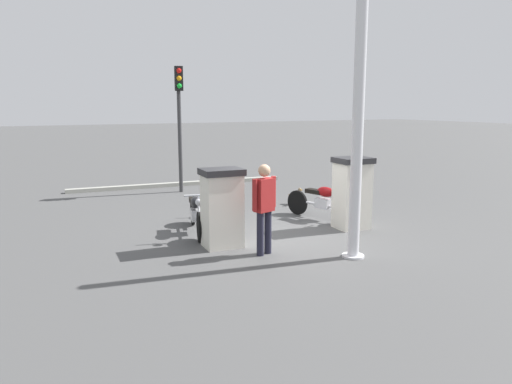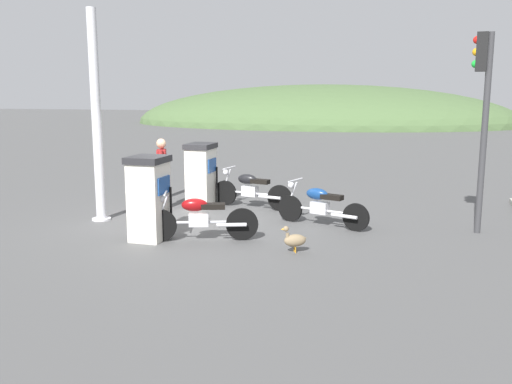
% 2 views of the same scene
% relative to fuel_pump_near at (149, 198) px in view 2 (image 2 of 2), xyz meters
% --- Properties ---
extents(ground_plane, '(120.00, 120.00, 0.00)m').
position_rel_fuel_pump_near_xyz_m(ground_plane, '(0.35, 1.55, -0.80)').
color(ground_plane, '#4C4C4C').
extents(fuel_pump_near, '(0.73, 0.78, 1.57)m').
position_rel_fuel_pump_near_xyz_m(fuel_pump_near, '(0.00, 0.00, 0.00)').
color(fuel_pump_near, silver).
rests_on(fuel_pump_near, ground).
extents(fuel_pump_far, '(0.68, 0.81, 1.51)m').
position_rel_fuel_pump_near_xyz_m(fuel_pump_far, '(0.00, 3.10, -0.03)').
color(fuel_pump_far, silver).
rests_on(fuel_pump_far, ground).
extents(motorcycle_near_pump, '(2.05, 0.77, 0.94)m').
position_rel_fuel_pump_near_xyz_m(motorcycle_near_pump, '(0.93, 0.11, -0.34)').
color(motorcycle_near_pump, black).
rests_on(motorcycle_near_pump, ground).
extents(motorcycle_far_pump, '(2.01, 0.79, 0.94)m').
position_rel_fuel_pump_near_xyz_m(motorcycle_far_pump, '(1.18, 3.19, -0.33)').
color(motorcycle_far_pump, black).
rests_on(motorcycle_far_pump, ground).
extents(motorcycle_extra, '(1.95, 0.94, 0.92)m').
position_rel_fuel_pump_near_xyz_m(motorcycle_extra, '(2.99, 1.75, -0.34)').
color(motorcycle_extra, black).
rests_on(motorcycle_extra, ground).
extents(attendant_person, '(0.30, 0.57, 1.65)m').
position_rel_fuel_pump_near_xyz_m(attendant_person, '(-0.79, 2.61, 0.15)').
color(attendant_person, '#1E1E2D').
rests_on(attendant_person, ground).
extents(wandering_duck, '(0.46, 0.34, 0.48)m').
position_rel_fuel_pump_near_xyz_m(wandering_duck, '(2.76, -0.27, -0.57)').
color(wandering_duck, '#847051').
rests_on(wandering_duck, ground).
extents(roadside_traffic_light, '(0.40, 0.28, 3.82)m').
position_rel_fuel_pump_near_xyz_m(roadside_traffic_light, '(5.99, 1.88, 1.81)').
color(roadside_traffic_light, '#38383A').
rests_on(roadside_traffic_light, ground).
extents(canopy_support_pole, '(0.40, 0.40, 4.41)m').
position_rel_fuel_pump_near_xyz_m(canopy_support_pole, '(-1.67, 1.27, 1.33)').
color(canopy_support_pole, silver).
rests_on(canopy_support_pole, ground).
extents(distant_hill_main, '(30.91, 18.21, 6.29)m').
position_rel_fuel_pump_near_xyz_m(distant_hill_main, '(-0.56, 36.52, -0.80)').
color(distant_hill_main, '#476038').
rests_on(distant_hill_main, ground).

